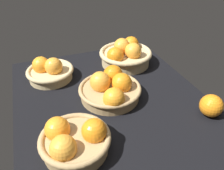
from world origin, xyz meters
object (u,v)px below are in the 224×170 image
at_px(basket_far_left, 74,140).
at_px(basket_near_right, 125,54).
at_px(basket_far_right, 50,71).
at_px(basket_center, 110,89).
at_px(loose_orange_front_gap, 211,106).

distance_m(basket_far_left, basket_near_right, 0.56).
height_order(basket_near_right, basket_far_right, basket_near_right).
relative_size(basket_near_right, basket_far_right, 1.24).
height_order(basket_far_left, basket_center, basket_center).
xyz_separation_m(basket_far_left, basket_near_right, (0.44, -0.35, 0.01)).
bearing_deg(basket_far_left, basket_center, -42.09).
bearing_deg(loose_orange_front_gap, basket_center, 53.22).
distance_m(basket_far_left, loose_orange_front_gap, 0.48).
height_order(basket_far_right, loose_orange_front_gap, basket_far_right).
height_order(basket_far_left, basket_far_right, basket_far_right).
bearing_deg(basket_far_right, basket_far_left, -178.15).
distance_m(basket_far_right, loose_orange_front_gap, 0.66).
xyz_separation_m(basket_far_left, basket_center, (0.21, -0.19, -0.00)).
bearing_deg(basket_near_right, basket_far_left, 141.39).
bearing_deg(basket_near_right, basket_center, 144.85).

